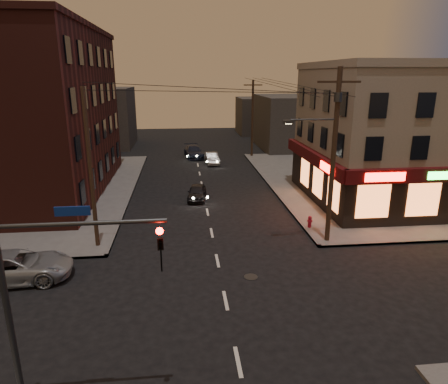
{
  "coord_description": "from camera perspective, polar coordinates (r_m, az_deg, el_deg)",
  "views": [
    {
      "loc": [
        -1.75,
        -15.67,
        9.73
      ],
      "look_at": [
        0.61,
        6.33,
        3.2
      ],
      "focal_mm": 32.0,
      "sensor_mm": 36.0,
      "label": 1
    }
  ],
  "objects": [
    {
      "name": "ground",
      "position": [
        18.52,
        0.22,
        -15.24
      ],
      "size": [
        120.0,
        120.0,
        0.0
      ],
      "primitive_type": "plane",
      "color": "black",
      "rests_on": "ground"
    },
    {
      "name": "sidewalk_ne",
      "position": [
        41.05,
        22.85,
        1.53
      ],
      "size": [
        24.0,
        28.0,
        0.15
      ],
      "primitive_type": "cube",
      "color": "#514F4C",
      "rests_on": "ground"
    },
    {
      "name": "pizza_building",
      "position": [
        34.33,
        25.17,
        7.57
      ],
      "size": [
        15.85,
        12.85,
        10.5
      ],
      "color": "gray",
      "rests_on": "sidewalk_ne"
    },
    {
      "name": "brick_apartment",
      "position": [
        37.06,
        -26.66,
        9.97
      ],
      "size": [
        12.0,
        20.0,
        13.0
      ],
      "primitive_type": "cube",
      "color": "#441A16",
      "rests_on": "sidewalk_nw"
    },
    {
      "name": "bg_building_ne_a",
      "position": [
        56.28,
        10.31,
        9.83
      ],
      "size": [
        10.0,
        12.0,
        7.0
      ],
      "primitive_type": "cube",
      "color": "#3F3D3A",
      "rests_on": "ground"
    },
    {
      "name": "bg_building_nw",
      "position": [
        59.03,
        -17.37,
        10.14
      ],
      "size": [
        9.0,
        10.0,
        8.0
      ],
      "primitive_type": "cube",
      "color": "#3F3D3A",
      "rests_on": "ground"
    },
    {
      "name": "bg_building_ne_b",
      "position": [
        69.38,
        5.42,
        10.8
      ],
      "size": [
        8.0,
        8.0,
        6.0
      ],
      "primitive_type": "cube",
      "color": "#3F3D3A",
      "rests_on": "ground"
    },
    {
      "name": "utility_pole_main",
      "position": [
        23.4,
        15.18,
        6.11
      ],
      "size": [
        4.2,
        0.44,
        10.0
      ],
      "color": "#382619",
      "rests_on": "sidewalk_ne"
    },
    {
      "name": "utility_pole_far",
      "position": [
        48.69,
        4.08,
        10.41
      ],
      "size": [
        0.26,
        0.26,
        9.0
      ],
      "primitive_type": "cylinder",
      "color": "#382619",
      "rests_on": "sidewalk_ne"
    },
    {
      "name": "utility_pole_west",
      "position": [
        23.29,
        -18.52,
        2.99
      ],
      "size": [
        0.24,
        0.24,
        9.0
      ],
      "primitive_type": "cylinder",
      "color": "#382619",
      "rests_on": "sidewalk_nw"
    },
    {
      "name": "traffic_signal",
      "position": [
        12.12,
        -24.3,
        -12.52
      ],
      "size": [
        4.49,
        0.32,
        6.47
      ],
      "color": "#333538",
      "rests_on": "ground"
    },
    {
      "name": "suv_cross",
      "position": [
        22.22,
        -27.7,
        -9.43
      ],
      "size": [
        5.55,
        2.93,
        1.49
      ],
      "primitive_type": "imported",
      "rotation": [
        0.0,
        0.0,
        1.66
      ],
      "color": "#93979B",
      "rests_on": "ground"
    },
    {
      "name": "sedan_near",
      "position": [
        32.28,
        -3.88,
        -0.03
      ],
      "size": [
        1.8,
        3.63,
        1.19
      ],
      "primitive_type": "imported",
      "rotation": [
        0.0,
        0.0,
        -0.12
      ],
      "color": "black",
      "rests_on": "ground"
    },
    {
      "name": "sedan_mid",
      "position": [
        45.28,
        -1.75,
        4.84
      ],
      "size": [
        1.58,
        3.89,
        1.25
      ],
      "primitive_type": "imported",
      "rotation": [
        0.0,
        0.0,
        0.07
      ],
      "color": "slate",
      "rests_on": "ground"
    },
    {
      "name": "sedan_far",
      "position": [
        48.92,
        -4.37,
        5.76
      ],
      "size": [
        2.51,
        5.05,
        1.41
      ],
      "primitive_type": "imported",
      "rotation": [
        0.0,
        0.0,
        0.11
      ],
      "color": "#181E31",
      "rests_on": "ground"
    },
    {
      "name": "fire_hydrant",
      "position": [
        26.59,
        12.15,
        -4.08
      ],
      "size": [
        0.36,
        0.36,
        0.78
      ],
      "rotation": [
        0.0,
        0.0,
        -0.3
      ],
      "color": "maroon",
      "rests_on": "sidewalk_ne"
    }
  ]
}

